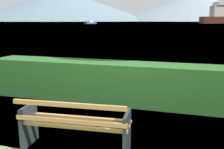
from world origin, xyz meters
The scene contains 6 objects.
ground_plane centered at (0.00, 0.00, 0.00)m, with size 1400.00×1400.00×0.00m, color #567A38.
water_surface centered at (0.00, 309.73, 0.00)m, with size 620.00×620.00×0.00m, color #6B8EA3.
park_bench centered at (0.01, -0.06, 0.43)m, with size 1.74×0.71×0.87m.
hedge_row centered at (0.00, 2.55, 0.50)m, with size 6.82×0.85×1.00m, color #285B23.
sailboat_mid centered at (-56.85, 144.77, 0.65)m, with size 6.15×8.01×1.84m.
distant_hills centered at (-90.09, 577.76, 33.99)m, with size 821.19×425.76×74.41m.
Camera 1 is at (1.65, -3.49, 2.01)m, focal length 41.55 mm.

